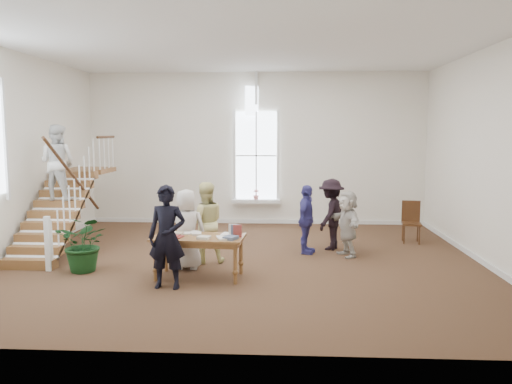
# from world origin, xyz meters

# --- Properties ---
(ground) EXTENTS (10.00, 10.00, 0.00)m
(ground) POSITION_xyz_m (0.00, 0.00, 0.00)
(ground) COLOR #48321C
(ground) RESTS_ON ground
(room_shell) EXTENTS (10.49, 10.00, 10.00)m
(room_shell) POSITION_xyz_m (-0.00, 4.39, 0.40)
(room_shell) COLOR white
(room_shell) RESTS_ON ground
(staircase) EXTENTS (1.10, 4.10, 2.92)m
(staircase) POSITION_xyz_m (-4.34, 0.75, 1.62)
(staircase) COLOR brown
(staircase) RESTS_ON ground
(library_table) EXTENTS (1.77, 0.98, 0.87)m
(library_table) POSITION_xyz_m (-0.80, -1.25, 0.72)
(library_table) COLOR brown
(library_table) RESTS_ON ground
(police_officer) EXTENTS (0.70, 0.48, 1.84)m
(police_officer) POSITION_xyz_m (-1.24, -1.89, 0.92)
(police_officer) COLOR black
(police_officer) RESTS_ON ground
(elderly_woman) EXTENTS (0.81, 0.55, 1.62)m
(elderly_woman) POSITION_xyz_m (-1.14, -0.64, 0.81)
(elderly_woman) COLOR beige
(elderly_woman) RESTS_ON ground
(person_yellow) EXTENTS (0.97, 0.84, 1.71)m
(person_yellow) POSITION_xyz_m (-0.84, -0.14, 0.86)
(person_yellow) COLOR #EDE394
(person_yellow) RESTS_ON ground
(woman_cluster_a) EXTENTS (0.61, 0.99, 1.57)m
(woman_cluster_a) POSITION_xyz_m (1.33, 0.77, 0.78)
(woman_cluster_a) COLOR #3A3784
(woman_cluster_a) RESTS_ON ground
(woman_cluster_b) EXTENTS (1.02, 1.24, 1.67)m
(woman_cluster_b) POSITION_xyz_m (1.93, 1.22, 0.83)
(woman_cluster_b) COLOR black
(woman_cluster_b) RESTS_ON ground
(woman_cluster_c) EXTENTS (0.82, 1.43, 1.47)m
(woman_cluster_c) POSITION_xyz_m (2.23, 0.57, 0.73)
(woman_cluster_c) COLOR beige
(woman_cluster_c) RESTS_ON ground
(floor_plant) EXTENTS (1.08, 0.96, 1.13)m
(floor_plant) POSITION_xyz_m (-3.11, -0.95, 0.56)
(floor_plant) COLOR #113615
(floor_plant) RESTS_ON ground
(side_chair) EXTENTS (0.51, 0.51, 1.04)m
(side_chair) POSITION_xyz_m (4.01, 2.09, 0.58)
(side_chair) COLOR #36190E
(side_chair) RESTS_ON ground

